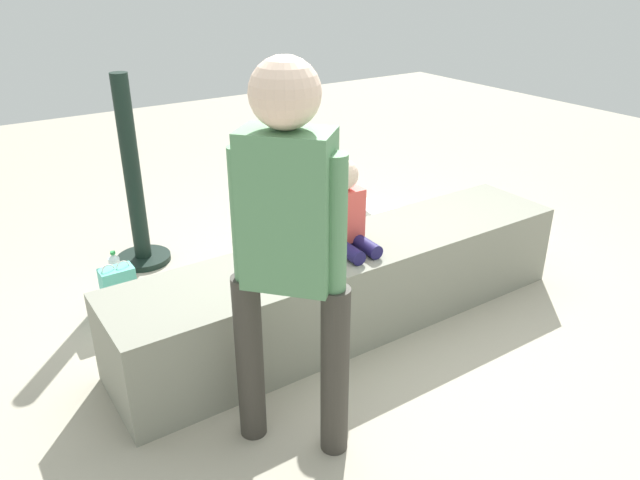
% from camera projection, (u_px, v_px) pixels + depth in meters
% --- Properties ---
extents(ground_plane, '(12.00, 12.00, 0.00)m').
position_uv_depth(ground_plane, '(351.00, 322.00, 3.46)').
color(ground_plane, '#ABA390').
extents(concrete_ledge, '(2.68, 0.56, 0.49)m').
position_uv_depth(concrete_ledge, '(352.00, 285.00, 3.35)').
color(concrete_ledge, gray).
rests_on(concrete_ledge, ground_plane).
extents(child_seated, '(0.28, 0.32, 0.48)m').
position_uv_depth(child_seated, '(345.00, 210.00, 3.14)').
color(child_seated, '#1E1A51').
rests_on(child_seated, concrete_ledge).
extents(adult_standing, '(0.37, 0.38, 1.61)m').
position_uv_depth(adult_standing, '(288.00, 236.00, 2.21)').
color(adult_standing, '#37342E').
rests_on(adult_standing, ground_plane).
extents(cake_plate, '(0.22, 0.22, 0.07)m').
position_uv_depth(cake_plate, '(292.00, 252.00, 3.12)').
color(cake_plate, white).
rests_on(cake_plate, concrete_ledge).
extents(gift_bag, '(0.19, 0.12, 0.34)m').
position_uv_depth(gift_bag, '(119.00, 292.00, 3.47)').
color(gift_bag, '#59C6B2').
rests_on(gift_bag, ground_plane).
extents(railing_post, '(0.36, 0.36, 1.27)m').
position_uv_depth(railing_post, '(135.00, 194.00, 3.95)').
color(railing_post, black).
rests_on(railing_post, ground_plane).
extents(water_bottle_near_gift, '(0.07, 0.07, 0.21)m').
position_uv_depth(water_bottle_near_gift, '(115.00, 268.00, 3.85)').
color(water_bottle_near_gift, silver).
rests_on(water_bottle_near_gift, ground_plane).
extents(party_cup_red, '(0.07, 0.07, 0.11)m').
position_uv_depth(party_cup_red, '(158.00, 320.00, 3.37)').
color(party_cup_red, red).
rests_on(party_cup_red, ground_plane).
extents(cake_box_white, '(0.31, 0.35, 0.13)m').
position_uv_depth(cake_box_white, '(377.00, 213.00, 4.77)').
color(cake_box_white, white).
rests_on(cake_box_white, ground_plane).
extents(handbag_black_leather, '(0.31, 0.14, 0.35)m').
position_uv_depth(handbag_black_leather, '(204.00, 305.00, 3.39)').
color(handbag_black_leather, black).
rests_on(handbag_black_leather, ground_plane).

